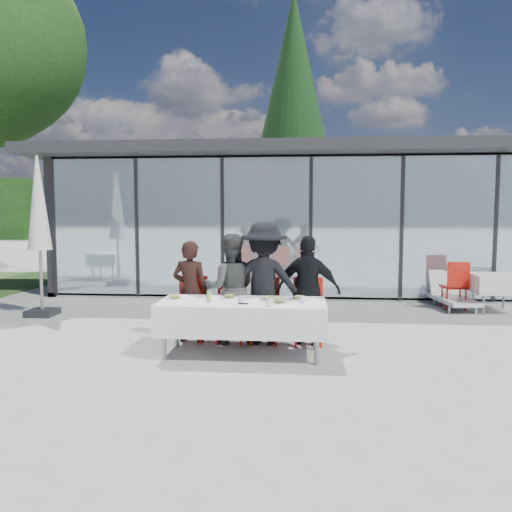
% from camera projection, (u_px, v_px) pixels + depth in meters
% --- Properties ---
extents(ground, '(90.00, 90.00, 0.00)m').
position_uv_depth(ground, '(243.00, 349.00, 7.12)').
color(ground, '#A2A09A').
rests_on(ground, ground).
extents(pavilion, '(14.80, 8.80, 3.44)m').
position_uv_depth(pavilion, '(341.00, 206.00, 14.86)').
color(pavilion, gray).
rests_on(pavilion, ground).
extents(treeline, '(62.50, 2.00, 4.40)m').
position_uv_depth(treeline, '(260.00, 209.00, 34.89)').
color(treeline, '#153611').
rests_on(treeline, ground).
extents(dining_table, '(2.26, 0.96, 0.75)m').
position_uv_depth(dining_table, '(242.00, 316.00, 6.78)').
color(dining_table, white).
rests_on(dining_table, ground).
extents(diner_a, '(0.64, 0.64, 1.54)m').
position_uv_depth(diner_a, '(190.00, 291.00, 7.49)').
color(diner_a, black).
rests_on(diner_a, ground).
extents(diner_chair_a, '(0.44, 0.44, 0.97)m').
position_uv_depth(diner_chair_a, '(192.00, 305.00, 7.60)').
color(diner_chair_a, red).
rests_on(diner_chair_a, ground).
extents(diner_b, '(0.89, 0.89, 1.64)m').
position_uv_depth(diner_b, '(230.00, 289.00, 7.43)').
color(diner_b, '#454545').
rests_on(diner_b, ground).
extents(diner_chair_b, '(0.44, 0.44, 0.97)m').
position_uv_depth(diner_chair_b, '(231.00, 306.00, 7.55)').
color(diner_chair_b, red).
rests_on(diner_chair_b, ground).
extents(diner_c, '(1.27, 1.27, 1.81)m').
position_uv_depth(diner_c, '(264.00, 283.00, 7.38)').
color(diner_c, black).
rests_on(diner_c, ground).
extents(diner_chair_c, '(0.44, 0.44, 0.97)m').
position_uv_depth(diner_chair_c, '(265.00, 306.00, 7.51)').
color(diner_chair_c, red).
rests_on(diner_chair_c, ground).
extents(diner_d, '(1.15, 1.15, 1.61)m').
position_uv_depth(diner_d, '(308.00, 290.00, 7.33)').
color(diner_d, black).
rests_on(diner_d, ground).
extents(diner_chair_d, '(0.44, 0.44, 0.97)m').
position_uv_depth(diner_chair_d, '(308.00, 307.00, 7.45)').
color(diner_chair_d, red).
rests_on(diner_chair_d, ground).
extents(plate_a, '(0.26, 0.26, 0.07)m').
position_uv_depth(plate_a, '(175.00, 297.00, 6.92)').
color(plate_a, white).
rests_on(plate_a, dining_table).
extents(plate_b, '(0.26, 0.26, 0.07)m').
position_uv_depth(plate_b, '(229.00, 297.00, 6.96)').
color(plate_b, white).
rests_on(plate_b, dining_table).
extents(plate_c, '(0.26, 0.26, 0.07)m').
position_uv_depth(plate_c, '(268.00, 299.00, 6.81)').
color(plate_c, white).
rests_on(plate_c, dining_table).
extents(plate_d, '(0.26, 0.26, 0.07)m').
position_uv_depth(plate_d, '(298.00, 298.00, 6.85)').
color(plate_d, white).
rests_on(plate_d, dining_table).
extents(plate_extra, '(0.26, 0.26, 0.07)m').
position_uv_depth(plate_extra, '(279.00, 302.00, 6.57)').
color(plate_extra, white).
rests_on(plate_extra, dining_table).
extents(juice_bottle, '(0.06, 0.06, 0.15)m').
position_uv_depth(juice_bottle, '(209.00, 296.00, 6.70)').
color(juice_bottle, '#94B64B').
rests_on(juice_bottle, dining_table).
extents(drinking_glasses, '(0.88, 0.32, 0.10)m').
position_uv_depth(drinking_glasses, '(270.00, 301.00, 6.52)').
color(drinking_glasses, silver).
rests_on(drinking_glasses, dining_table).
extents(folded_eyeglasses, '(0.14, 0.03, 0.01)m').
position_uv_depth(folded_eyeglasses, '(243.00, 304.00, 6.54)').
color(folded_eyeglasses, black).
rests_on(folded_eyeglasses, dining_table).
extents(spare_table_right, '(0.86, 0.86, 0.74)m').
position_uv_depth(spare_table_right, '(494.00, 284.00, 9.79)').
color(spare_table_right, white).
rests_on(spare_table_right, ground).
extents(spare_chair_b, '(0.49, 0.49, 0.97)m').
position_uv_depth(spare_chair_b, '(456.00, 283.00, 9.99)').
color(spare_chair_b, red).
rests_on(spare_chair_b, ground).
extents(market_umbrella, '(0.50, 0.50, 3.00)m').
position_uv_depth(market_umbrella, '(39.00, 213.00, 9.28)').
color(market_umbrella, black).
rests_on(market_umbrella, ground).
extents(lounger, '(0.76, 1.39, 0.72)m').
position_uv_depth(lounger, '(451.00, 295.00, 10.29)').
color(lounger, white).
rests_on(lounger, ground).
extents(conifer_tree, '(4.00, 4.00, 10.50)m').
position_uv_depth(conifer_tree, '(293.00, 109.00, 19.45)').
color(conifer_tree, '#382316').
rests_on(conifer_tree, ground).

